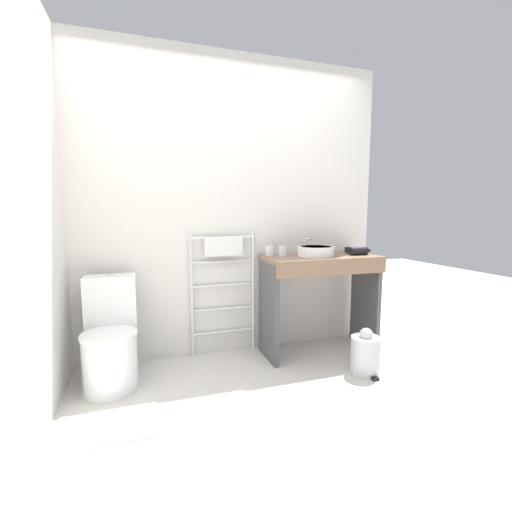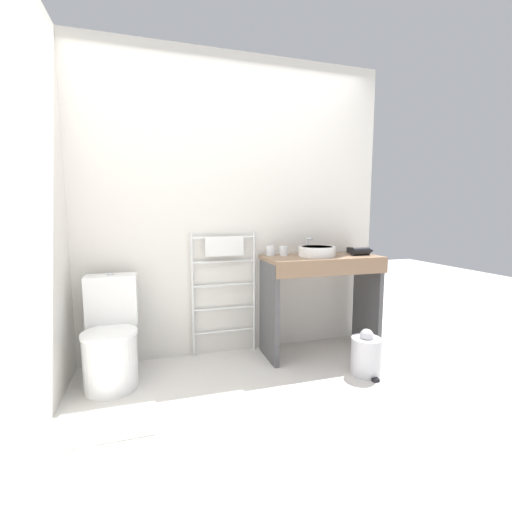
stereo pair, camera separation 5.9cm
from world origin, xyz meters
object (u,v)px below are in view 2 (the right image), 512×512
object	(u,v)px
towel_radiator	(224,270)
cup_near_edge	(284,251)
hair_dryer	(361,251)
cup_near_wall	(271,251)
sink_basin	(317,251)
trash_bin	(366,355)
toilet	(111,340)

from	to	relation	value
towel_radiator	cup_near_edge	world-z (taller)	towel_radiator
hair_dryer	cup_near_wall	bearing A→B (deg)	165.32
sink_basin	cup_near_edge	world-z (taller)	same
hair_dryer	trash_bin	size ratio (longest dim) A/B	0.61
hair_dryer	trash_bin	bearing A→B (deg)	-115.87
trash_bin	cup_near_wall	bearing A→B (deg)	130.80
cup_near_wall	towel_radiator	bearing A→B (deg)	171.28
trash_bin	hair_dryer	bearing A→B (deg)	64.13
cup_near_wall	trash_bin	size ratio (longest dim) A/B	0.24
cup_near_edge	cup_near_wall	bearing A→B (deg)	157.64
toilet	cup_near_edge	size ratio (longest dim) A/B	9.53
toilet	cup_near_wall	xyz separation A→B (m)	(1.30, 0.23, 0.58)
hair_dryer	trash_bin	world-z (taller)	hair_dryer
toilet	towel_radiator	size ratio (longest dim) A/B	0.73
toilet	cup_near_wall	distance (m)	1.44
sink_basin	hair_dryer	size ratio (longest dim) A/B	1.47
cup_near_edge	trash_bin	size ratio (longest dim) A/B	0.23
cup_near_edge	hair_dryer	bearing A→B (deg)	-13.40
cup_near_wall	trash_bin	world-z (taller)	cup_near_wall
sink_basin	towel_radiator	bearing A→B (deg)	164.69
towel_radiator	cup_near_wall	world-z (taller)	towel_radiator
towel_radiator	trash_bin	bearing A→B (deg)	-36.44
towel_radiator	cup_near_wall	bearing A→B (deg)	-8.72
cup_near_wall	hair_dryer	size ratio (longest dim) A/B	0.39
toilet	cup_near_wall	size ratio (longest dim) A/B	9.21
towel_radiator	sink_basin	xyz separation A→B (m)	(0.77, -0.21, 0.16)
toilet	sink_basin	world-z (taller)	sink_basin
sink_basin	cup_near_edge	size ratio (longest dim) A/B	3.88
cup_near_edge	hair_dryer	world-z (taller)	cup_near_edge
toilet	towel_radiator	xyz separation A→B (m)	(0.90, 0.29, 0.42)
toilet	hair_dryer	xyz separation A→B (m)	(2.07, 0.03, 0.58)
trash_bin	towel_radiator	bearing A→B (deg)	143.56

